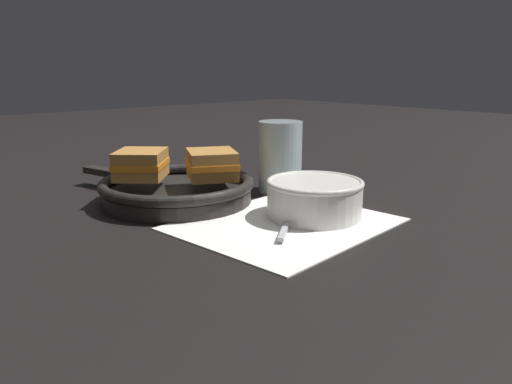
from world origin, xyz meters
TOP-DOWN VIEW (x-y plane):
  - ground_plane at (0.00, 0.00)m, footprint 4.00×4.00m
  - napkin at (-0.01, -0.03)m, footprint 0.31×0.27m
  - soup_bowl at (0.04, -0.03)m, footprint 0.15×0.15m
  - spoon at (0.01, -0.02)m, footprint 0.14×0.12m
  - skillet at (-0.06, 0.18)m, footprint 0.26×0.36m
  - sandwich_near_left at (-0.02, 0.14)m, footprint 0.11×0.11m
  - sandwich_near_right at (-0.10, 0.22)m, footprint 0.12×0.12m
  - drinking_glass at (0.12, 0.12)m, footprint 0.08×0.08m

SIDE VIEW (x-z plane):
  - ground_plane at x=0.00m, z-range 0.00..0.00m
  - napkin at x=-0.01m, z-range 0.00..0.00m
  - spoon at x=0.01m, z-range 0.00..0.01m
  - skillet at x=-0.06m, z-range 0.00..0.04m
  - soup_bowl at x=0.04m, z-range 0.00..0.06m
  - drinking_glass at x=0.12m, z-range 0.00..0.13m
  - sandwich_near_left at x=-0.02m, z-range 0.04..0.09m
  - sandwich_near_right at x=-0.10m, z-range 0.04..0.09m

